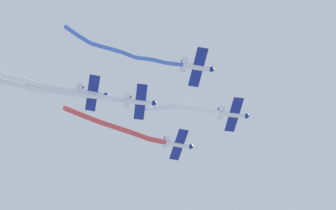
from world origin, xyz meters
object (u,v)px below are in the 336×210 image
at_px(airplane_slot, 140,102).
at_px(airplane_trail, 92,93).
at_px(airplane_left_wing, 178,144).
at_px(airplane_lead, 234,114).
at_px(airplane_right_wing, 198,67).

bearing_deg(airplane_slot, airplane_trail, -177.02).
relative_size(airplane_left_wing, airplane_slot, 1.01).
xyz_separation_m(airplane_lead, airplane_right_wing, (-10.85, -5.19, 0.30)).
bearing_deg(airplane_lead, airplane_trail, -178.16).
height_order(airplane_slot, airplane_trail, airplane_trail).
distance_m(airplane_left_wing, airplane_slot, 12.04).
height_order(airplane_lead, airplane_left_wing, airplane_lead).
height_order(airplane_lead, airplane_trail, airplane_trail).
bearing_deg(airplane_trail, airplane_slot, -2.23).
relative_size(airplane_left_wing, airplane_trail, 1.00).
bearing_deg(airplane_right_wing, airplane_slot, 134.78).
xyz_separation_m(airplane_right_wing, airplane_trail, (-13.21, 13.68, 0.10)).
bearing_deg(airplane_slot, airplane_lead, 3.07).
bearing_deg(airplane_slot, airplane_right_wing, -41.91).
bearing_deg(airplane_right_wing, airplane_lead, 44.74).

